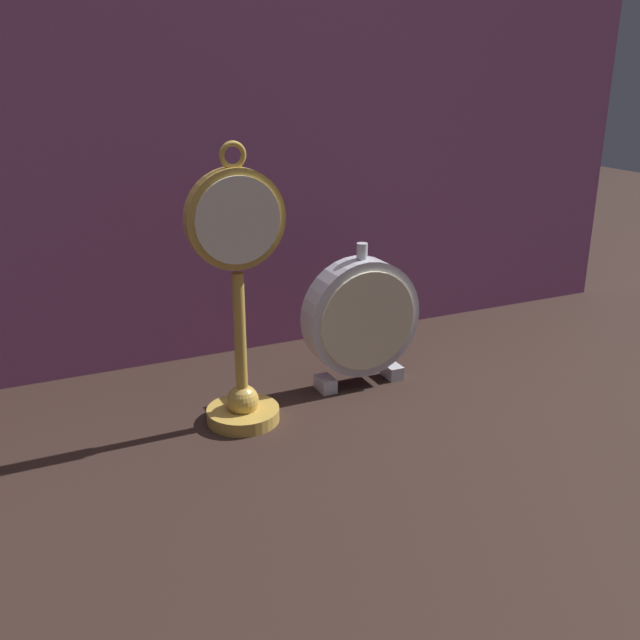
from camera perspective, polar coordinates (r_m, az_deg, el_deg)
name	(u,v)px	position (r m, az deg, el deg)	size (l,w,h in m)	color
ground_plane	(350,444)	(0.81, 2.40, -9.89)	(4.00, 4.00, 0.00)	black
fabric_backdrop_drape	(244,110)	(1.01, -6.12, 16.33)	(1.31, 0.01, 0.69)	#8E4C7F
pocket_watch_on_stand	(239,303)	(0.81, -6.51, 1.39)	(0.11, 0.09, 0.33)	gold
mantel_clock_silver	(361,318)	(0.92, 3.31, 0.16)	(0.15, 0.04, 0.19)	silver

